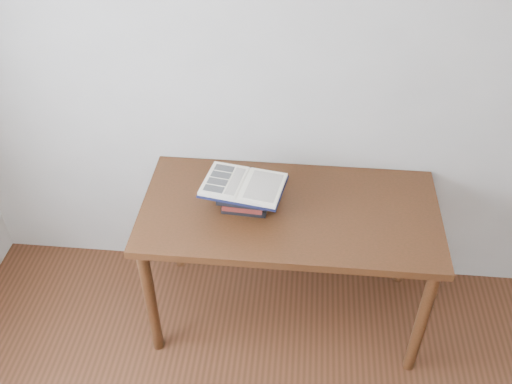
# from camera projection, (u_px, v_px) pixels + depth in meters

# --- Properties ---
(room_shell) EXTENTS (3.54, 3.54, 2.62)m
(room_shell) POSITION_uv_depth(u_px,v_px,m) (221.00, 338.00, 1.18)
(room_shell) COLOR beige
(room_shell) RESTS_ON ground
(desk) EXTENTS (1.45, 0.73, 0.78)m
(desk) POSITION_uv_depth(u_px,v_px,m) (289.00, 223.00, 2.83)
(desk) COLOR #4B2412
(desk) RESTS_ON ground
(book_stack) EXTENTS (0.26, 0.19, 0.13)m
(book_stack) POSITION_uv_depth(u_px,v_px,m) (245.00, 197.00, 2.73)
(book_stack) COLOR black
(book_stack) RESTS_ON desk
(open_book) EXTENTS (0.42, 0.32, 0.03)m
(open_book) POSITION_uv_depth(u_px,v_px,m) (244.00, 185.00, 2.67)
(open_book) COLOR black
(open_book) RESTS_ON book_stack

